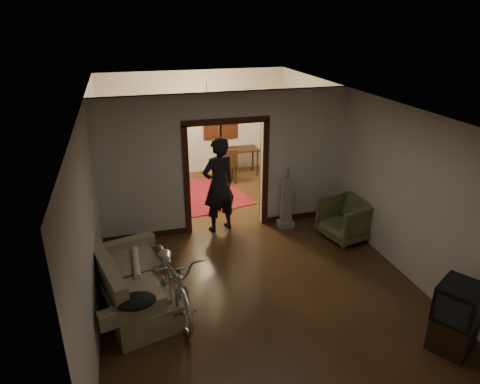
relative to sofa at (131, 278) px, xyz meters
name	(u,v)px	position (x,y,z in m)	size (l,w,h in m)	color
floor	(236,243)	(2.02, 1.38, -0.46)	(5.00, 8.50, 0.01)	#311D0F
ceiling	(235,99)	(2.02, 1.38, 2.34)	(5.00, 8.50, 0.01)	white
wall_back	(195,123)	(2.02, 5.63, 0.94)	(5.00, 0.02, 2.80)	beige
wall_left	(92,190)	(-0.48, 1.38, 0.94)	(0.02, 8.50, 2.80)	beige
wall_right	(358,164)	(4.52, 1.38, 0.94)	(0.02, 8.50, 2.80)	beige
partition_wall	(226,163)	(2.02, 2.13, 0.94)	(5.00, 0.14, 2.80)	beige
door_casing	(226,177)	(2.02, 2.13, 0.64)	(1.74, 0.20, 2.32)	black
far_window	(220,116)	(2.72, 5.59, 1.09)	(0.98, 0.06, 1.28)	black
chandelier	(207,99)	(2.02, 3.88, 1.89)	(0.24, 0.24, 0.24)	#FFE0A5
light_switch	(277,167)	(3.07, 2.06, 0.79)	(0.08, 0.01, 0.12)	silver
sofa	(131,278)	(0.00, 0.00, 0.00)	(0.90, 2.00, 0.92)	#706B4A
rolled_paper	(136,262)	(0.10, 0.30, 0.07)	(0.11, 0.11, 0.85)	beige
jacket	(136,301)	(0.05, -0.91, 0.22)	(0.53, 0.39, 0.15)	black
bicycle	(173,276)	(0.61, -0.22, 0.07)	(0.70, 2.00, 1.05)	silver
armchair	(346,220)	(4.16, 1.01, -0.06)	(0.86, 0.88, 0.80)	#4F5530
tv_stand	(453,332)	(4.05, -2.11, -0.21)	(0.54, 0.49, 0.49)	black
crt_tv	(460,302)	(4.05, -2.11, 0.27)	(0.56, 0.50, 0.48)	black
vacuum	(286,204)	(3.20, 1.78, 0.06)	(0.32, 0.26, 1.05)	gray
person	(219,185)	(1.84, 2.05, 0.53)	(0.72, 0.47, 1.97)	black
oriental_rug	(207,194)	(1.97, 3.91, -0.45)	(1.63, 2.14, 0.02)	maroon
locker	(155,150)	(0.88, 5.34, 0.36)	(0.81, 0.45, 1.63)	#27311D
globe	(152,108)	(0.88, 5.34, 1.48)	(0.28, 0.28, 0.28)	#1E5972
desk	(240,162)	(3.12, 5.09, -0.09)	(0.99, 0.56, 0.74)	black
desk_chair	(228,165)	(2.65, 4.57, 0.02)	(0.43, 0.43, 0.97)	black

